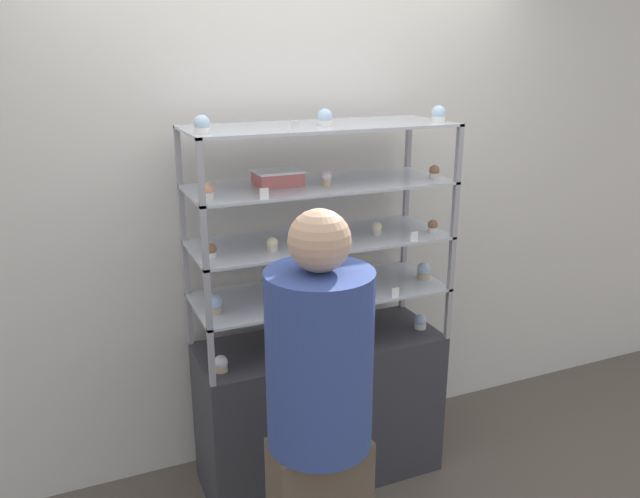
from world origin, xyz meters
The scene contains 31 objects.
ground_plane centered at (0.00, 0.00, 0.00)m, with size 20.00×20.00×0.00m, color brown.
back_wall centered at (0.00, 0.37, 1.30)m, with size 8.00×0.05×2.60m.
display_base centered at (0.00, 0.00, 0.37)m, with size 1.17×0.45×0.75m.
display_riser_lower centered at (0.00, 0.00, 0.98)m, with size 1.17×0.45×0.26m.
display_riser_middle centered at (0.00, 0.00, 1.24)m, with size 1.17×0.45×0.26m.
display_riser_upper centered at (0.00, 0.00, 1.49)m, with size 1.17×0.45×0.26m.
display_riser_top centered at (0.00, 0.00, 1.75)m, with size 1.17×0.45×0.26m.
layer_cake_centerpiece centered at (0.06, 0.04, 1.05)m, with size 0.20×0.20×0.11m.
sheet_cake_frosted centered at (-0.19, 0.03, 1.54)m, with size 0.20×0.15×0.07m.
cupcake_0 centered at (-0.51, -0.11, 0.78)m, with size 0.06×0.06×0.07m.
cupcake_1 centered at (0.00, -0.12, 0.78)m, with size 0.06×0.06×0.07m.
cupcake_2 centered at (0.51, -0.07, 0.78)m, with size 0.06×0.06×0.07m.
price_tag_0 centered at (-0.21, -0.21, 0.77)m, with size 0.04×0.00×0.04m.
cupcake_3 centered at (-0.51, -0.06, 1.04)m, with size 0.07×0.07×0.08m.
cupcake_4 centered at (0.54, -0.04, 1.04)m, with size 0.07×0.07×0.08m.
price_tag_1 centered at (0.28, -0.21, 1.02)m, with size 0.04×0.00×0.04m.
cupcake_5 centered at (-0.52, -0.08, 1.28)m, with size 0.05×0.05×0.06m.
cupcake_6 centered at (-0.26, -0.09, 1.28)m, with size 0.05×0.05×0.06m.
cupcake_7 centered at (0.01, -0.07, 1.28)m, with size 0.05×0.05×0.06m.
cupcake_8 centered at (0.27, -0.05, 1.28)m, with size 0.05×0.05×0.06m.
cupcake_9 centered at (0.53, -0.11, 1.28)m, with size 0.05×0.05×0.06m.
price_tag_2 centered at (0.37, -0.21, 1.28)m, with size 0.04×0.00×0.04m.
cupcake_10 centered at (-0.53, -0.11, 1.54)m, with size 0.05×0.05×0.06m.
cupcake_11 centered at (0.01, -0.05, 1.54)m, with size 0.05×0.05×0.06m.
cupcake_12 centered at (0.53, -0.10, 1.54)m, with size 0.05×0.05×0.06m.
price_tag_3 centered at (-0.33, -0.21, 1.53)m, with size 0.04×0.00×0.04m.
cupcake_13 centered at (-0.54, -0.12, 1.80)m, with size 0.06×0.06×0.07m.
cupcake_14 centered at (0.00, -0.05, 1.80)m, with size 0.06×0.06×0.07m.
cupcake_15 centered at (0.53, -0.10, 1.80)m, with size 0.06×0.06×0.07m.
price_tag_4 centered at (-0.19, -0.21, 1.79)m, with size 0.04×0.00×0.04m.
customer_figure centered at (-0.32, -0.73, 0.85)m, with size 0.37×0.37×1.59m.
Camera 1 is at (-1.07, -2.49, 2.06)m, focal length 35.00 mm.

